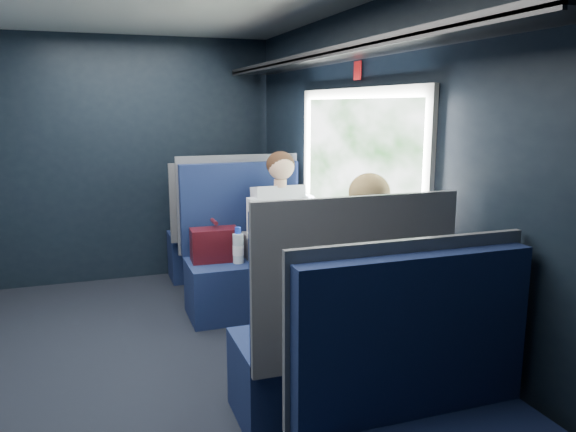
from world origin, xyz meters
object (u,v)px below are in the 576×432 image
object	(u,v)px
seat_bay_near	(245,260)
woman	(363,276)
seat_bay_far	(333,346)
laptop	(347,231)
table	(306,256)
bottle_small	(330,220)
man	(283,227)
cup	(315,224)
seat_row_front	(222,237)

from	to	relation	value
seat_bay_near	woman	distance (m)	1.63
seat_bay_far	laptop	bearing A→B (deg)	61.45
table	seat_bay_near	world-z (taller)	seat_bay_near
laptop	bottle_small	size ratio (longest dim) A/B	1.77
seat_bay_near	seat_bay_far	bearing A→B (deg)	-89.49
seat_bay_near	laptop	xyz separation A→B (m)	(0.51, -0.85, 0.38)
man	woman	world-z (taller)	same
seat_bay_far	man	distance (m)	1.62
seat_bay_far	woman	xyz separation A→B (m)	(0.25, 0.17, 0.31)
cup	seat_row_front	bearing A→B (deg)	107.38
table	laptop	size ratio (longest dim) A/B	2.54
seat_bay_near	cup	bearing A→B (deg)	-44.47
seat_bay_far	seat_row_front	world-z (taller)	seat_bay_far
seat_bay_far	laptop	xyz separation A→B (m)	(0.49, 0.90, 0.39)
laptop	cup	size ratio (longest dim) A/B	4.73
seat_row_front	man	bearing A→B (deg)	-77.17
man	woman	size ratio (longest dim) A/B	1.00
laptop	bottle_small	bearing A→B (deg)	93.14
table	seat_bay_far	distance (m)	0.93
seat_bay_near	laptop	world-z (taller)	seat_bay_near
seat_bay_near	seat_row_front	bearing A→B (deg)	89.03
table	seat_bay_far	size ratio (longest dim) A/B	0.79
table	seat_bay_far	world-z (taller)	seat_bay_far
seat_bay_far	bottle_small	world-z (taller)	seat_bay_far
seat_bay_far	woman	size ratio (longest dim) A/B	0.95
woman	laptop	world-z (taller)	woman
seat_row_front	laptop	size ratio (longest dim) A/B	2.95
man	cup	distance (m)	0.32
woman	bottle_small	xyz separation A→B (m)	(0.23, 0.99, 0.11)
seat_bay_far	seat_row_front	size ratio (longest dim) A/B	1.09
laptop	cup	world-z (taller)	laptop
seat_row_front	bottle_small	xyz separation A→B (m)	(0.48, -1.52, 0.43)
seat_bay_near	woman	size ratio (longest dim) A/B	0.95
man	bottle_small	distance (m)	0.49
seat_bay_far	table	bearing A→B (deg)	78.22
bottle_small	seat_bay_near	bearing A→B (deg)	129.63
woman	cup	world-z (taller)	woman
seat_bay_far	laptop	size ratio (longest dim) A/B	3.20
seat_bay_far	man	bearing A→B (deg)	80.97
man	woman	distance (m)	1.41
seat_bay_near	seat_bay_far	world-z (taller)	same
seat_bay_far	seat_bay_near	bearing A→B (deg)	90.51
table	seat_bay_far	xyz separation A→B (m)	(-0.18, -0.87, -0.25)
woman	bottle_small	distance (m)	1.02
seat_bay_near	cup	world-z (taller)	seat_bay_near
seat_row_front	bottle_small	distance (m)	1.65
seat_bay_near	bottle_small	size ratio (longest dim) A/B	5.67
seat_row_front	man	xyz separation A→B (m)	(0.25, -1.10, 0.31)
man	bottle_small	bearing A→B (deg)	-61.72
table	seat_bay_near	distance (m)	0.93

